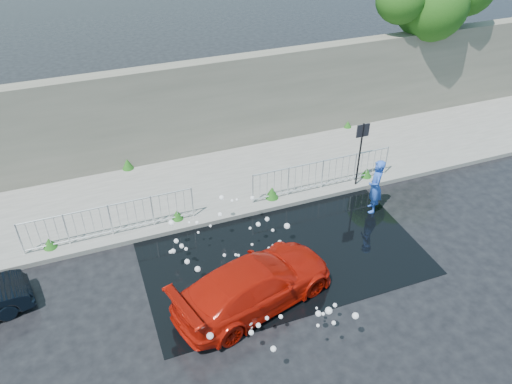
% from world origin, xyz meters
% --- Properties ---
extents(ground, '(90.00, 90.00, 0.00)m').
position_xyz_m(ground, '(0.00, 0.00, 0.00)').
color(ground, black).
rests_on(ground, ground).
extents(pavement, '(30.00, 4.00, 0.15)m').
position_xyz_m(pavement, '(0.00, 5.00, 0.07)').
color(pavement, '#62625D').
rests_on(pavement, ground).
extents(curb, '(30.00, 0.25, 0.16)m').
position_xyz_m(curb, '(0.00, 3.00, 0.08)').
color(curb, '#62625D').
rests_on(curb, ground).
extents(retaining_wall, '(30.00, 0.60, 3.50)m').
position_xyz_m(retaining_wall, '(0.00, 7.20, 1.90)').
color(retaining_wall, '#58564A').
rests_on(retaining_wall, pavement).
extents(puddle, '(8.00, 5.00, 0.01)m').
position_xyz_m(puddle, '(0.50, 1.00, 0.01)').
color(puddle, black).
rests_on(puddle, ground).
extents(sign_post, '(0.45, 0.06, 2.50)m').
position_xyz_m(sign_post, '(4.20, 3.10, 1.72)').
color(sign_post, black).
rests_on(sign_post, ground).
extents(railing_left, '(5.05, 0.05, 1.10)m').
position_xyz_m(railing_left, '(-4.00, 3.35, 0.74)').
color(railing_left, silver).
rests_on(railing_left, pavement).
extents(railing_right, '(5.05, 0.05, 1.10)m').
position_xyz_m(railing_right, '(3.00, 3.35, 0.74)').
color(railing_right, silver).
rests_on(railing_right, pavement).
extents(weeds, '(12.17, 3.93, 0.41)m').
position_xyz_m(weeds, '(-0.24, 4.48, 0.33)').
color(weeds, '#164111').
rests_on(weeds, pavement).
extents(water_spray, '(3.59, 5.69, 0.99)m').
position_xyz_m(water_spray, '(-0.79, 0.16, 0.69)').
color(water_spray, white).
rests_on(water_spray, ground).
extents(red_car, '(4.73, 2.93, 1.28)m').
position_xyz_m(red_car, '(-0.88, -0.54, 0.64)').
color(red_car, '#A21106').
rests_on(red_car, ground).
extents(person, '(0.70, 0.81, 1.87)m').
position_xyz_m(person, '(4.07, 1.80, 0.93)').
color(person, blue).
rests_on(person, ground).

